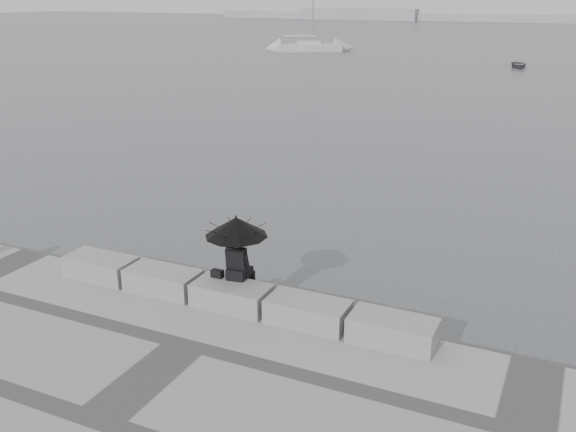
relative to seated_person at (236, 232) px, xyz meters
The scene contains 11 objects.
ground 2.03m from the seated_person, 76.32° to the left, with size 360.00×360.00×0.00m, color #434547.
stone_block_far_left 3.61m from the seated_person, behind, with size 1.60×0.80×0.50m, color gray.
stone_block_left 2.12m from the seated_person, 169.42° to the right, with size 1.60×0.80×0.50m, color gray.
stone_block_centre 1.31m from the seated_person, 83.81° to the right, with size 1.60×0.80×0.50m, color gray.
stone_block_right 2.17m from the seated_person, 10.18° to the right, with size 1.60×0.80×0.50m, color gray.
stone_block_far_right 3.68m from the seated_person, ahead, with size 1.60×0.80×0.50m, color gray.
seated_person is the anchor object (origin of this frame).
bag 1.04m from the seated_person, 164.00° to the right, with size 0.25×0.14×0.16m, color black.
distant_landmass 154.87m from the seated_person, 93.00° to the left, with size 180.00×8.00×2.80m.
sailboat_left 66.41m from the seated_person, 112.03° to the left, with size 7.80×6.09×12.90m.
dinghy 53.86m from the seated_person, 90.29° to the left, with size 3.09×1.31×0.52m, color slate.
Camera 1 is at (6.07, -10.70, 6.63)m, focal length 40.00 mm.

